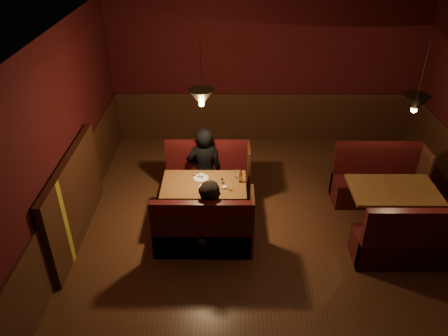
{
  "coord_description": "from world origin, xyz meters",
  "views": [
    {
      "loc": [
        -0.75,
        -4.65,
        4.29
      ],
      "look_at": [
        -0.79,
        0.77,
        0.95
      ],
      "focal_mm": 35.0,
      "sensor_mm": 36.0,
      "label": 1
    }
  ],
  "objects_px": {
    "second_bench_near": "(408,245)",
    "diner_b": "(212,208)",
    "main_bench_far": "(208,179)",
    "diner_a": "(204,153)",
    "main_table": "(205,192)",
    "main_bench_near": "(204,234)",
    "second_bench_far": "(376,183)",
    "second_table": "(392,199)"
  },
  "relations": [
    {
      "from": "main_bench_far",
      "to": "diner_b",
      "type": "distance_m",
      "value": 1.48
    },
    {
      "from": "diner_a",
      "to": "second_bench_near",
      "type": "bearing_deg",
      "value": 143.05
    },
    {
      "from": "main_bench_near",
      "to": "second_bench_near",
      "type": "xyz_separation_m",
      "value": [
        2.77,
        -0.22,
        0.02
      ]
    },
    {
      "from": "diner_a",
      "to": "main_bench_far",
      "type": "bearing_deg",
      "value": -177.5
    },
    {
      "from": "main_bench_far",
      "to": "main_bench_near",
      "type": "height_order",
      "value": "same"
    },
    {
      "from": "main_bench_near",
      "to": "diner_b",
      "type": "height_order",
      "value": "diner_b"
    },
    {
      "from": "main_table",
      "to": "second_bench_far",
      "type": "xyz_separation_m",
      "value": [
        2.79,
        0.58,
        -0.2
      ]
    },
    {
      "from": "second_bench_near",
      "to": "main_table",
      "type": "bearing_deg",
      "value": 161.55
    },
    {
      "from": "second_bench_near",
      "to": "diner_b",
      "type": "height_order",
      "value": "diner_b"
    },
    {
      "from": "main_bench_far",
      "to": "diner_a",
      "type": "height_order",
      "value": "diner_a"
    },
    {
      "from": "main_table",
      "to": "second_bench_far",
      "type": "distance_m",
      "value": 2.85
    },
    {
      "from": "main_bench_far",
      "to": "main_bench_near",
      "type": "xyz_separation_m",
      "value": [
        0.0,
        -1.43,
        0.0
      ]
    },
    {
      "from": "main_table",
      "to": "main_bench_near",
      "type": "distance_m",
      "value": 0.75
    },
    {
      "from": "main_bench_far",
      "to": "diner_a",
      "type": "distance_m",
      "value": 0.5
    },
    {
      "from": "main_table",
      "to": "diner_b",
      "type": "xyz_separation_m",
      "value": [
        0.13,
        -0.69,
        0.22
      ]
    },
    {
      "from": "second_bench_far",
      "to": "second_bench_near",
      "type": "height_order",
      "value": "same"
    },
    {
      "from": "second_table",
      "to": "second_bench_near",
      "type": "bearing_deg",
      "value": -87.8
    },
    {
      "from": "main_bench_far",
      "to": "second_table",
      "type": "relative_size",
      "value": 1.1
    },
    {
      "from": "second_bench_near",
      "to": "main_bench_far",
      "type": "bearing_deg",
      "value": 149.34
    },
    {
      "from": "main_bench_far",
      "to": "diner_b",
      "type": "height_order",
      "value": "diner_b"
    },
    {
      "from": "main_bench_far",
      "to": "main_table",
      "type": "bearing_deg",
      "value": -91.08
    },
    {
      "from": "main_bench_near",
      "to": "diner_a",
      "type": "bearing_deg",
      "value": 92.33
    },
    {
      "from": "second_bench_near",
      "to": "second_bench_far",
      "type": "bearing_deg",
      "value": 90.0
    },
    {
      "from": "main_table",
      "to": "main_bench_far",
      "type": "distance_m",
      "value": 0.75
    },
    {
      "from": "main_bench_far",
      "to": "diner_b",
      "type": "xyz_separation_m",
      "value": [
        0.12,
        -1.41,
        0.44
      ]
    },
    {
      "from": "main_bench_far",
      "to": "main_bench_near",
      "type": "bearing_deg",
      "value": -90.0
    },
    {
      "from": "second_bench_near",
      "to": "diner_a",
      "type": "relative_size",
      "value": 0.87
    },
    {
      "from": "main_bench_far",
      "to": "diner_b",
      "type": "bearing_deg",
      "value": -85.2
    },
    {
      "from": "second_bench_far",
      "to": "second_table",
      "type": "bearing_deg",
      "value": -92.2
    },
    {
      "from": "main_bench_far",
      "to": "main_bench_near",
      "type": "distance_m",
      "value": 1.43
    },
    {
      "from": "second_table",
      "to": "diner_b",
      "type": "height_order",
      "value": "diner_b"
    },
    {
      "from": "second_table",
      "to": "diner_a",
      "type": "height_order",
      "value": "diner_a"
    },
    {
      "from": "second_table",
      "to": "second_bench_far",
      "type": "distance_m",
      "value": 0.78
    },
    {
      "from": "second_bench_far",
      "to": "main_bench_far",
      "type": "bearing_deg",
      "value": 177.13
    },
    {
      "from": "second_table",
      "to": "second_bench_near",
      "type": "xyz_separation_m",
      "value": [
        0.03,
        -0.75,
        -0.21
      ]
    },
    {
      "from": "second_table",
      "to": "second_bench_far",
      "type": "xyz_separation_m",
      "value": [
        0.03,
        0.75,
        -0.21
      ]
    },
    {
      "from": "diner_a",
      "to": "diner_b",
      "type": "bearing_deg",
      "value": 90.22
    },
    {
      "from": "main_bench_near",
      "to": "diner_b",
      "type": "bearing_deg",
      "value": 10.52
    },
    {
      "from": "second_bench_far",
      "to": "diner_a",
      "type": "height_order",
      "value": "diner_a"
    },
    {
      "from": "main_table",
      "to": "second_bench_near",
      "type": "relative_size",
      "value": 0.9
    },
    {
      "from": "main_table",
      "to": "diner_b",
      "type": "bearing_deg",
      "value": -79.24
    },
    {
      "from": "main_bench_near",
      "to": "second_table",
      "type": "xyz_separation_m",
      "value": [
        2.75,
        0.54,
        0.23
      ]
    }
  ]
}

